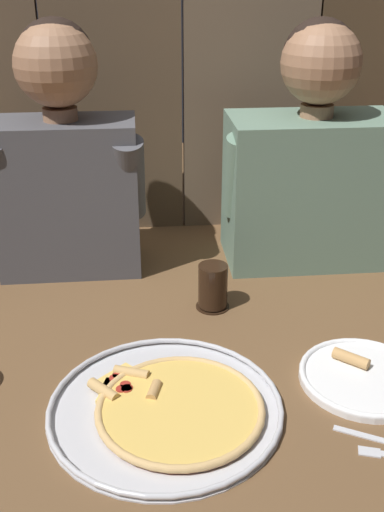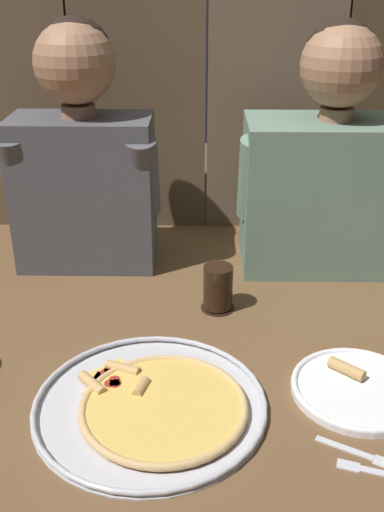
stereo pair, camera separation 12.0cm
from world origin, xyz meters
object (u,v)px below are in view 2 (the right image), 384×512
object	(u,v)px
drinking_glass	(218,288)
dinner_plate	(357,388)
pizza_tray	(154,404)
diner_left	(82,152)
diner_right	(331,164)

from	to	relation	value
drinking_glass	dinner_plate	bearing A→B (deg)	-49.92
pizza_tray	diner_left	distance (m)	0.68
dinner_plate	diner_right	distance (m)	0.60
dinner_plate	pizza_tray	bearing A→B (deg)	-172.15
pizza_tray	diner_right	bearing A→B (deg)	55.95
pizza_tray	diner_right	distance (m)	0.75
pizza_tray	dinner_plate	size ratio (longest dim) A/B	1.70
diner_left	diner_right	size ratio (longest dim) A/B	1.01
pizza_tray	dinner_plate	distance (m)	0.37
dinner_plate	diner_left	world-z (taller)	diner_left
diner_left	diner_right	distance (m)	0.61
dinner_plate	diner_left	size ratio (longest dim) A/B	0.40
pizza_tray	diner_left	world-z (taller)	diner_left
diner_right	dinner_plate	bearing A→B (deg)	-93.09
dinner_plate	drinking_glass	distance (m)	0.39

